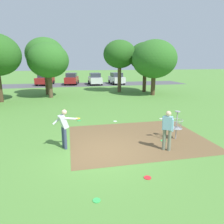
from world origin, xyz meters
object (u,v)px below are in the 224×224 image
object	(u,v)px
frisbee_far_left	(163,141)
parked_car_rightmost	(117,78)
frisbee_by_tee	(148,178)
tree_far_left	(120,54)
disc_golf_basket	(175,124)
player_throwing	(64,126)
tree_mid_center	(45,54)
frisbee_near_basket	(97,200)
frisbee_far_right	(79,121)
tree_mid_left	(145,57)
tree_near_right	(154,59)
player_foreground_watching	(168,128)
frisbee_scattered_a	(161,119)
frisbee_scattered_b	(115,121)
parked_car_center_right	(95,79)
tree_mid_right	(48,60)
parked_car_leftmost	(45,79)
parked_car_center_left	(72,79)

from	to	relation	value
frisbee_far_left	parked_car_rightmost	size ratio (longest dim) A/B	0.06
frisbee_by_tee	tree_far_left	bearing A→B (deg)	78.71
disc_golf_basket	player_throwing	xyz separation A→B (m)	(-5.16, 0.02, 0.23)
tree_mid_center	frisbee_near_basket	bearing A→B (deg)	-81.35
frisbee_far_right	tree_mid_left	world-z (taller)	tree_mid_left
tree_near_right	tree_far_left	xyz separation A→B (m)	(-3.04, 3.17, 0.57)
tree_mid_left	parked_car_rightmost	xyz separation A→B (m)	(-1.35, 9.25, -3.27)
disc_golf_basket	frisbee_by_tee	distance (m)	3.96
player_foreground_watching	parked_car_rightmost	distance (m)	26.03
frisbee_scattered_a	frisbee_scattered_b	distance (m)	3.09
tree_near_right	parked_car_center_right	bearing A→B (deg)	112.35
frisbee_by_tee	tree_mid_right	xyz separation A→B (m)	(-4.20, 16.26, 3.73)
parked_car_leftmost	player_throwing	bearing A→B (deg)	-82.61
frisbee_far_left	parked_car_center_right	distance (m)	24.66
frisbee_near_basket	tree_mid_left	distance (m)	21.34
tree_mid_left	tree_far_left	distance (m)	3.12
frisbee_near_basket	frisbee_far_left	bearing A→B (deg)	44.17
player_foreground_watching	frisbee_by_tee	distance (m)	2.60
parked_car_leftmost	tree_mid_left	bearing A→B (deg)	-38.87
frisbee_near_basket	parked_car_center_right	bearing A→B (deg)	82.66
tree_mid_left	parked_car_leftmost	world-z (taller)	tree_mid_left
frisbee_far_left	disc_golf_basket	bearing A→B (deg)	11.54
tree_near_right	parked_car_center_left	size ratio (longest dim) A/B	1.34
frisbee_near_basket	frisbee_scattered_b	bearing A→B (deg)	73.28
tree_mid_left	tree_far_left	world-z (taller)	tree_far_left
player_throwing	frisbee_near_basket	world-z (taller)	player_throwing
tree_far_left	disc_golf_basket	bearing A→B (deg)	-94.33
frisbee_far_right	tree_mid_right	xyz separation A→B (m)	(-2.38, 9.21, 3.73)
frisbee_scattered_b	tree_mid_center	xyz separation A→B (m)	(-5.09, 12.07, 4.39)
frisbee_by_tee	parked_car_center_left	size ratio (longest dim) A/B	0.05
frisbee_near_basket	tree_mid_right	bearing A→B (deg)	98.15
tree_mid_left	tree_mid_right	size ratio (longest dim) A/B	1.08
tree_near_right	tree_mid_right	bearing A→B (deg)	176.24
parked_car_leftmost	parked_car_rightmost	world-z (taller)	same
tree_mid_right	tree_mid_center	bearing A→B (deg)	102.43
frisbee_scattered_b	frisbee_far_right	bearing A→B (deg)	164.37
parked_car_center_left	tree_mid_right	bearing A→B (deg)	-101.09
frisbee_far_left	frisbee_scattered_a	bearing A→B (deg)	66.03
parked_car_leftmost	tree_far_left	bearing A→B (deg)	-45.66
player_foreground_watching	frisbee_by_tee	bearing A→B (deg)	-130.33
tree_near_right	parked_car_center_left	world-z (taller)	tree_near_right
frisbee_scattered_b	parked_car_center_right	world-z (taller)	parked_car_center_right
player_foreground_watching	frisbee_scattered_b	size ratio (longest dim) A/B	7.48
player_throwing	frisbee_scattered_b	bearing A→B (deg)	49.00
parked_car_leftmost	tree_mid_center	bearing A→B (deg)	-82.88
frisbee_scattered_a	parked_car_leftmost	world-z (taller)	parked_car_leftmost
tree_mid_left	frisbee_by_tee	bearing A→B (deg)	-110.42
frisbee_far_left	frisbee_by_tee	bearing A→B (deg)	-124.19
player_foreground_watching	player_throwing	xyz separation A→B (m)	(-4.19, 1.11, 0.02)
frisbee_far_right	parked_car_center_left	world-z (taller)	parked_car_center_left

